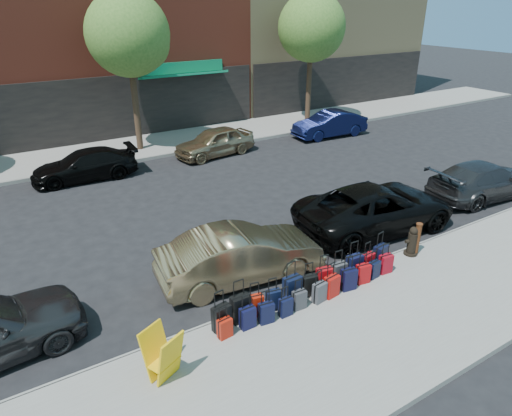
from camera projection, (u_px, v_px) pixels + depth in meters
ground at (220, 227)px, 15.33m from camera, size 120.00×120.00×0.00m
sidewalk_near at (354, 335)px, 10.28m from camera, size 60.00×4.00×0.15m
sidewalk_far at (128, 149)px, 23.02m from camera, size 60.00×4.00×0.15m
curb_near at (300, 291)px, 11.84m from camera, size 60.00×0.08×0.15m
curb_far at (141, 160)px, 21.46m from camera, size 60.00×0.08×0.15m
tree_center at (131, 37)px, 20.71m from camera, size 3.80×3.80×7.27m
tree_right at (313, 29)px, 25.74m from camera, size 3.80×3.80×7.27m
suitcase_front_0 at (222, 318)px, 10.22m from camera, size 0.45×0.29×1.01m
suitcase_front_1 at (240, 308)px, 10.51m from camera, size 0.45×0.25×1.07m
suitcase_front_2 at (255, 306)px, 10.70m from camera, size 0.40×0.27×0.89m
suitcase_front_3 at (273, 300)px, 10.92m from camera, size 0.38×0.25×0.86m
suitcase_front_4 at (292, 289)px, 11.21m from camera, size 0.46×0.26×1.08m
suitcase_front_5 at (309, 285)px, 11.45m from camera, size 0.41×0.27×0.91m
suitcase_front_6 at (324, 279)px, 11.69m from camera, size 0.44×0.29×0.97m
suitcase_front_7 at (339, 273)px, 11.93m from camera, size 0.41×0.24×0.95m
suitcase_front_8 at (354, 266)px, 12.18m from camera, size 0.44×0.26×1.05m
suitcase_front_9 at (368, 263)px, 12.44m from camera, size 0.39×0.24×0.89m
suitcase_front_10 at (380, 256)px, 12.68m from camera, size 0.47×0.31×1.04m
suitcase_back_0 at (225, 328)px, 10.03m from camera, size 0.34×0.22×0.76m
suitcase_back_1 at (248, 318)px, 10.32m from camera, size 0.36×0.21×0.85m
suitcase_back_2 at (266, 313)px, 10.48m from camera, size 0.37×0.24×0.83m
suitcase_back_3 at (286, 307)px, 10.72m from camera, size 0.32×0.19×0.77m
suitcase_back_4 at (299, 300)px, 10.96m from camera, size 0.34×0.21×0.79m
suitcase_back_5 at (320, 292)px, 11.21m from camera, size 0.38×0.25×0.84m
suitcase_back_6 at (332, 286)px, 11.40m from camera, size 0.42×0.28×0.93m
suitcase_back_7 at (349, 279)px, 11.68m from camera, size 0.43×0.29×0.94m
suitcase_back_8 at (363, 274)px, 11.96m from camera, size 0.39×0.26×0.86m
suitcase_back_9 at (374, 269)px, 12.19m from camera, size 0.35×0.23×0.79m
suitcase_back_10 at (386, 264)px, 12.41m from camera, size 0.38×0.24×0.87m
fire_hydrant at (412, 242)px, 13.24m from camera, size 0.46×0.40×0.89m
bollard at (417, 238)px, 13.20m from camera, size 0.18×0.18×1.00m
display_rack at (163, 355)px, 8.85m from camera, size 0.82×0.85×1.08m
car_near_1 at (241, 255)px, 12.21m from camera, size 4.63×2.07×1.48m
car_near_2 at (376, 208)px, 14.92m from camera, size 5.66×3.00×1.52m
car_near_3 at (484, 180)px, 17.34m from camera, size 4.96×2.37×1.40m
car_far_1 at (85, 165)px, 19.13m from camera, size 4.37×1.94×1.25m
car_far_2 at (215, 142)px, 22.05m from camera, size 4.19×2.13×1.36m
car_far_3 at (330, 124)px, 25.11m from camera, size 4.29×1.74×1.38m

